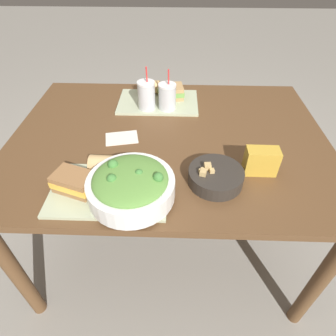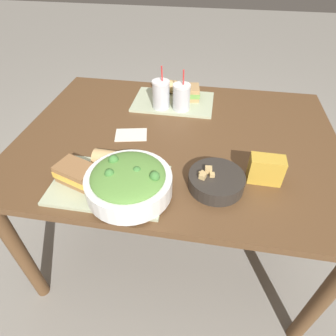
{
  "view_description": "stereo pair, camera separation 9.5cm",
  "coord_description": "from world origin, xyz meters",
  "px_view_note": "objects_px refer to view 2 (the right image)",
  "views": [
    {
      "loc": [
        0.03,
        -1.01,
        1.45
      ],
      "look_at": [
        0.01,
        -0.29,
        0.81
      ],
      "focal_mm": 30.0,
      "sensor_mm": 36.0,
      "label": 1
    },
    {
      "loc": [
        0.13,
        -1.0,
        1.45
      ],
      "look_at": [
        0.01,
        -0.29,
        0.81
      ],
      "focal_mm": 30.0,
      "sensor_mm": 36.0,
      "label": 2
    }
  ],
  "objects_px": {
    "napkin_folded": "(131,135)",
    "baguette_near": "(115,160)",
    "baguette_far": "(167,86)",
    "salad_bowl": "(129,181)",
    "chip_bag": "(266,169)",
    "sandwich_near": "(77,173)",
    "sandwich_far": "(187,92)",
    "soup_bowl": "(216,180)",
    "drink_cup_red": "(181,98)",
    "drink_cup_dark": "(161,95)"
  },
  "relations": [
    {
      "from": "soup_bowl",
      "to": "napkin_folded",
      "type": "bearing_deg",
      "value": 145.78
    },
    {
      "from": "salad_bowl",
      "to": "baguette_near",
      "type": "height_order",
      "value": "salad_bowl"
    },
    {
      "from": "baguette_near",
      "to": "drink_cup_red",
      "type": "xyz_separation_m",
      "value": [
        0.18,
        0.47,
        0.02
      ]
    },
    {
      "from": "salad_bowl",
      "to": "baguette_near",
      "type": "distance_m",
      "value": 0.15
    },
    {
      "from": "napkin_folded",
      "to": "drink_cup_dark",
      "type": "bearing_deg",
      "value": 70.0
    },
    {
      "from": "salad_bowl",
      "to": "chip_bag",
      "type": "xyz_separation_m",
      "value": [
        0.45,
        0.15,
        -0.01
      ]
    },
    {
      "from": "soup_bowl",
      "to": "salad_bowl",
      "type": "bearing_deg",
      "value": -163.15
    },
    {
      "from": "salad_bowl",
      "to": "sandwich_near",
      "type": "bearing_deg",
      "value": 172.78
    },
    {
      "from": "napkin_folded",
      "to": "baguette_far",
      "type": "bearing_deg",
      "value": 77.82
    },
    {
      "from": "soup_bowl",
      "to": "drink_cup_dark",
      "type": "distance_m",
      "value": 0.57
    },
    {
      "from": "chip_bag",
      "to": "drink_cup_red",
      "type": "bearing_deg",
      "value": 129.94
    },
    {
      "from": "sandwich_far",
      "to": "napkin_folded",
      "type": "xyz_separation_m",
      "value": [
        -0.2,
        -0.35,
        -0.04
      ]
    },
    {
      "from": "sandwich_near",
      "to": "sandwich_far",
      "type": "distance_m",
      "value": 0.74
    },
    {
      "from": "soup_bowl",
      "to": "baguette_far",
      "type": "height_order",
      "value": "baguette_far"
    },
    {
      "from": "soup_bowl",
      "to": "drink_cup_dark",
      "type": "xyz_separation_m",
      "value": [
        -0.29,
        0.5,
        0.05
      ]
    },
    {
      "from": "sandwich_near",
      "to": "chip_bag",
      "type": "bearing_deg",
      "value": 29.56
    },
    {
      "from": "sandwich_near",
      "to": "drink_cup_red",
      "type": "height_order",
      "value": "drink_cup_red"
    },
    {
      "from": "soup_bowl",
      "to": "chip_bag",
      "type": "xyz_separation_m",
      "value": [
        0.17,
        0.06,
        0.02
      ]
    },
    {
      "from": "soup_bowl",
      "to": "baguette_far",
      "type": "bearing_deg",
      "value": 113.55
    },
    {
      "from": "drink_cup_red",
      "to": "napkin_folded",
      "type": "height_order",
      "value": "drink_cup_red"
    },
    {
      "from": "soup_bowl",
      "to": "drink_cup_red",
      "type": "distance_m",
      "value": 0.53
    },
    {
      "from": "baguette_far",
      "to": "drink_cup_dark",
      "type": "distance_m",
      "value": 0.17
    },
    {
      "from": "baguette_near",
      "to": "baguette_far",
      "type": "relative_size",
      "value": 1.36
    },
    {
      "from": "baguette_far",
      "to": "drink_cup_dark",
      "type": "bearing_deg",
      "value": -177.88
    },
    {
      "from": "sandwich_far",
      "to": "drink_cup_dark",
      "type": "height_order",
      "value": "drink_cup_dark"
    },
    {
      "from": "drink_cup_dark",
      "to": "napkin_folded",
      "type": "relative_size",
      "value": 1.36
    },
    {
      "from": "salad_bowl",
      "to": "drink_cup_red",
      "type": "bearing_deg",
      "value": 80.58
    },
    {
      "from": "baguette_far",
      "to": "napkin_folded",
      "type": "distance_m",
      "value": 0.42
    },
    {
      "from": "salad_bowl",
      "to": "drink_cup_dark",
      "type": "relative_size",
      "value": 1.39
    },
    {
      "from": "salad_bowl",
      "to": "chip_bag",
      "type": "height_order",
      "value": "salad_bowl"
    },
    {
      "from": "baguette_near",
      "to": "drink_cup_red",
      "type": "height_order",
      "value": "drink_cup_red"
    },
    {
      "from": "drink_cup_red",
      "to": "salad_bowl",
      "type": "bearing_deg",
      "value": -99.42
    },
    {
      "from": "chip_bag",
      "to": "napkin_folded",
      "type": "bearing_deg",
      "value": 161.08
    },
    {
      "from": "baguette_far",
      "to": "napkin_folded",
      "type": "height_order",
      "value": "baguette_far"
    },
    {
      "from": "salad_bowl",
      "to": "drink_cup_dark",
      "type": "height_order",
      "value": "drink_cup_dark"
    },
    {
      "from": "salad_bowl",
      "to": "drink_cup_dark",
      "type": "xyz_separation_m",
      "value": [
        -0.0,
        0.58,
        0.01
      ]
    },
    {
      "from": "napkin_folded",
      "to": "baguette_near",
      "type": "bearing_deg",
      "value": -89.26
    },
    {
      "from": "salad_bowl",
      "to": "sandwich_near",
      "type": "xyz_separation_m",
      "value": [
        -0.2,
        0.02,
        -0.02
      ]
    },
    {
      "from": "sandwich_far",
      "to": "napkin_folded",
      "type": "relative_size",
      "value": 0.93
    },
    {
      "from": "drink_cup_red",
      "to": "napkin_folded",
      "type": "relative_size",
      "value": 1.29
    },
    {
      "from": "soup_bowl",
      "to": "chip_bag",
      "type": "distance_m",
      "value": 0.18
    },
    {
      "from": "sandwich_near",
      "to": "napkin_folded",
      "type": "relative_size",
      "value": 1.05
    },
    {
      "from": "salad_bowl",
      "to": "sandwich_far",
      "type": "distance_m",
      "value": 0.7
    },
    {
      "from": "baguette_near",
      "to": "drink_cup_dark",
      "type": "height_order",
      "value": "drink_cup_dark"
    },
    {
      "from": "drink_cup_dark",
      "to": "salad_bowl",
      "type": "bearing_deg",
      "value": -89.78
    },
    {
      "from": "soup_bowl",
      "to": "chip_bag",
      "type": "relative_size",
      "value": 1.66
    },
    {
      "from": "sandwich_near",
      "to": "drink_cup_dark",
      "type": "relative_size",
      "value": 0.78
    },
    {
      "from": "soup_bowl",
      "to": "drink_cup_red",
      "type": "relative_size",
      "value": 0.99
    },
    {
      "from": "drink_cup_red",
      "to": "chip_bag",
      "type": "bearing_deg",
      "value": -50.87
    },
    {
      "from": "salad_bowl",
      "to": "sandwich_far",
      "type": "bearing_deg",
      "value": 80.81
    }
  ]
}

